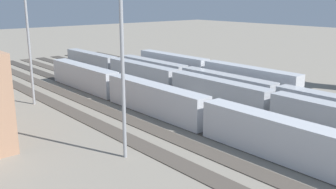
% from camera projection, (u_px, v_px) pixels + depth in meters
% --- Properties ---
extents(ground_plane, '(400.00, 400.00, 0.00)m').
position_uv_depth(ground_plane, '(188.00, 101.00, 71.77)').
color(ground_plane, gray).
extents(track_bed_0, '(140.00, 2.80, 0.12)m').
position_uv_depth(track_bed_0, '(254.00, 86.00, 84.30)').
color(track_bed_0, '#3D3833').
rests_on(track_bed_0, ground_plane).
extents(track_bed_1, '(140.00, 2.80, 0.12)m').
position_uv_depth(track_bed_1, '(239.00, 89.00, 81.17)').
color(track_bed_1, '#3D3833').
rests_on(track_bed_1, ground_plane).
extents(track_bed_2, '(140.00, 2.80, 0.12)m').
position_uv_depth(track_bed_2, '(223.00, 93.00, 78.03)').
color(track_bed_2, '#3D3833').
rests_on(track_bed_2, ground_plane).
extents(track_bed_3, '(140.00, 2.80, 0.12)m').
position_uv_depth(track_bed_3, '(206.00, 97.00, 74.90)').
color(track_bed_3, '#3D3833').
rests_on(track_bed_3, ground_plane).
extents(track_bed_4, '(140.00, 2.80, 0.12)m').
position_uv_depth(track_bed_4, '(188.00, 101.00, 71.76)').
color(track_bed_4, '#3D3833').
rests_on(track_bed_4, ground_plane).
extents(track_bed_5, '(140.00, 2.80, 0.12)m').
position_uv_depth(track_bed_5, '(168.00, 106.00, 68.62)').
color(track_bed_5, '#4C443D').
rests_on(track_bed_5, ground_plane).
extents(track_bed_6, '(140.00, 2.80, 0.12)m').
position_uv_depth(track_bed_6, '(145.00, 111.00, 65.49)').
color(track_bed_6, '#3D3833').
rests_on(track_bed_6, ground_plane).
extents(track_bed_7, '(140.00, 2.80, 0.12)m').
position_uv_depth(track_bed_7, '(121.00, 116.00, 62.35)').
color(track_bed_7, '#4C443D').
rests_on(track_bed_7, ground_plane).
extents(track_bed_8, '(140.00, 2.80, 0.12)m').
position_uv_depth(track_bed_8, '(94.00, 123.00, 59.22)').
color(track_bed_8, '#4C443D').
rests_on(track_bed_8, ground_plane).
extents(train_on_track_1, '(47.20, 3.00, 5.00)m').
position_uv_depth(train_on_track_1, '(207.00, 71.00, 87.59)').
color(train_on_track_1, silver).
rests_on(train_on_track_1, ground_plane).
extents(train_on_track_3, '(119.80, 3.00, 3.80)m').
position_uv_depth(train_on_track_3, '(218.00, 90.00, 72.21)').
color(train_on_track_3, '#B7BABF').
rests_on(train_on_track_3, ground_plane).
extents(train_on_track_2, '(71.40, 3.00, 3.80)m').
position_uv_depth(train_on_track_2, '(226.00, 84.00, 77.13)').
color(train_on_track_2, '#B7BABF').
rests_on(train_on_track_2, ground_plane).
extents(train_on_track_6, '(95.60, 3.00, 5.00)m').
position_uv_depth(train_on_track_6, '(208.00, 116.00, 53.99)').
color(train_on_track_6, silver).
rests_on(train_on_track_6, ground_plane).
extents(light_mast_1, '(2.80, 0.70, 23.70)m').
position_uv_depth(light_mast_1, '(121.00, 29.00, 42.77)').
color(light_mast_1, '#9EA0A5').
rests_on(light_mast_1, ground_plane).
extents(light_mast_3, '(2.80, 0.70, 24.23)m').
position_uv_depth(light_mast_3, '(27.00, 17.00, 65.91)').
color(light_mast_3, '#9EA0A5').
rests_on(light_mast_3, ground_plane).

